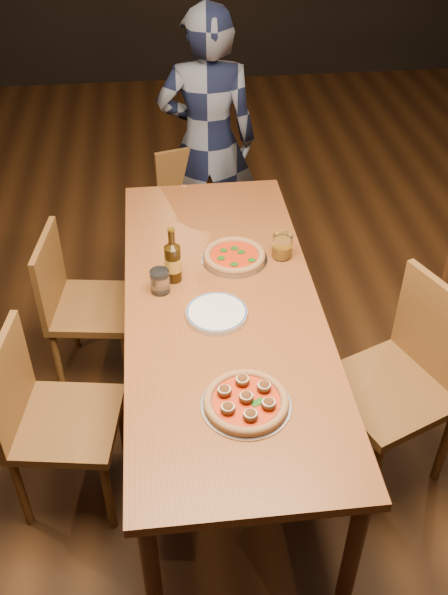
{
  "coord_description": "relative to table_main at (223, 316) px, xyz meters",
  "views": [
    {
      "loc": [
        -0.23,
        -2.09,
        2.47
      ],
      "look_at": [
        0.0,
        -0.05,
        0.82
      ],
      "focal_mm": 40.0,
      "sensor_mm": 36.0,
      "label": 1
    }
  ],
  "objects": [
    {
      "name": "chair_main_sw",
      "position": [
        -0.58,
        0.44,
        -0.25
      ],
      "size": [
        0.45,
        0.45,
        0.85
      ],
      "primitive_type": null,
      "rotation": [
        0.0,
        0.0,
        1.43
      ],
      "color": "#593417",
      "rests_on": "ground"
    },
    {
      "name": "diner",
      "position": [
        0.07,
        1.43,
        0.1
      ],
      "size": [
        0.6,
        0.42,
        1.56
      ],
      "primitive_type": "imported",
      "rotation": [
        0.0,
        0.0,
        3.06
      ],
      "color": "black",
      "rests_on": "ground"
    },
    {
      "name": "pizza_meatball",
      "position": [
        0.02,
        -0.56,
        0.09
      ],
      "size": [
        0.31,
        0.31,
        0.06
      ],
      "rotation": [
        0.0,
        0.0,
        0.3
      ],
      "color": "#B7B7BF",
      "rests_on": "table_main"
    },
    {
      "name": "amber_glass",
      "position": [
        0.3,
        0.3,
        0.13
      ],
      "size": [
        0.09,
        0.09,
        0.11
      ],
      "primitive_type": "cylinder",
      "color": "#AB6A13",
      "rests_on": "table_main"
    },
    {
      "name": "chair_end",
      "position": [
        -0.01,
        1.2,
        -0.27
      ],
      "size": [
        0.47,
        0.47,
        0.81
      ],
      "primitive_type": null,
      "rotation": [
        0.0,
        0.0,
        0.27
      ],
      "color": "#593417",
      "rests_on": "ground"
    },
    {
      "name": "chair_main_e",
      "position": [
        0.65,
        -0.3,
        -0.2
      ],
      "size": [
        0.59,
        0.59,
        0.96
      ],
      "primitive_type": null,
      "rotation": [
        0.0,
        0.0,
        -1.18
      ],
      "color": "#593417",
      "rests_on": "ground"
    },
    {
      "name": "pizza_margherita",
      "position": [
        0.09,
        0.3,
        0.09
      ],
      "size": [
        0.3,
        0.3,
        0.04
      ],
      "rotation": [
        0.0,
        0.0,
        0.39
      ],
      "color": "#B7B7BF",
      "rests_on": "table_main"
    },
    {
      "name": "plate_stack",
      "position": [
        -0.03,
        -0.08,
        0.08
      ],
      "size": [
        0.25,
        0.25,
        0.02
      ],
      "primitive_type": "cylinder",
      "color": "white",
      "rests_on": "table_main"
    },
    {
      "name": "table_main",
      "position": [
        0.0,
        0.0,
        0.0
      ],
      "size": [
        0.8,
        2.0,
        0.75
      ],
      "color": "maroon",
      "rests_on": "ground"
    },
    {
      "name": "water_glass",
      "position": [
        -0.25,
        0.11,
        0.12
      ],
      "size": [
        0.08,
        0.08,
        0.1
      ],
      "primitive_type": "cylinder",
      "color": "white",
      "rests_on": "table_main"
    },
    {
      "name": "ground",
      "position": [
        0.0,
        0.0,
        -0.68
      ],
      "size": [
        9.0,
        9.0,
        0.0
      ],
      "primitive_type": "plane",
      "color": "black"
    },
    {
      "name": "beer_bottle",
      "position": [
        -0.19,
        0.18,
        0.16
      ],
      "size": [
        0.07,
        0.07,
        0.25
      ],
      "rotation": [
        0.0,
        0.0,
        0.24
      ],
      "color": "black",
      "rests_on": "table_main"
    },
    {
      "name": "room_shell",
      "position": [
        0.0,
        0.0,
        1.18
      ],
      "size": [
        9.0,
        9.0,
        9.0
      ],
      "color": "black",
      "rests_on": "ground"
    },
    {
      "name": "chair_main_nw",
      "position": [
        -0.66,
        -0.29,
        -0.24
      ],
      "size": [
        0.47,
        0.47,
        0.88
      ],
      "primitive_type": null,
      "rotation": [
        0.0,
        0.0,
        1.41
      ],
      "color": "#593417",
      "rests_on": "ground"
    }
  ]
}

